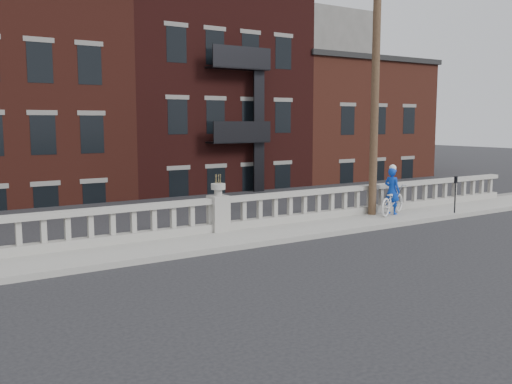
# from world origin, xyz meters

# --- Properties ---
(ground) EXTENTS (120.00, 120.00, 0.00)m
(ground) POSITION_xyz_m (0.00, 0.00, 0.00)
(ground) COLOR black
(ground) RESTS_ON ground
(sidewalk) EXTENTS (32.00, 2.20, 0.15)m
(sidewalk) POSITION_xyz_m (0.00, 3.00, 0.07)
(sidewalk) COLOR #98968D
(sidewalk) RESTS_ON ground
(balustrade) EXTENTS (28.00, 0.34, 1.03)m
(balustrade) POSITION_xyz_m (0.00, 3.95, 0.64)
(balustrade) COLOR #98968D
(balustrade) RESTS_ON sidewalk
(planter_pedestal) EXTENTS (0.55, 0.55, 1.76)m
(planter_pedestal) POSITION_xyz_m (0.00, 3.95, 0.83)
(planter_pedestal) COLOR #98968D
(planter_pedestal) RESTS_ON sidewalk
(lower_level) EXTENTS (80.00, 44.00, 20.80)m
(lower_level) POSITION_xyz_m (0.56, 23.04, 2.63)
(lower_level) COLOR #605E59
(lower_level) RESTS_ON ground
(utility_pole) EXTENTS (1.60, 0.28, 10.00)m
(utility_pole) POSITION_xyz_m (6.20, 3.60, 5.24)
(utility_pole) COLOR #422D1E
(utility_pole) RESTS_ON sidewalk
(parking_meter_c) EXTENTS (0.10, 0.09, 1.36)m
(parking_meter_c) POSITION_xyz_m (8.96, 2.15, 1.00)
(parking_meter_c) COLOR black
(parking_meter_c) RESTS_ON sidewalk
(bicycle) EXTENTS (2.13, 1.44, 1.06)m
(bicycle) POSITION_xyz_m (6.79, 3.20, 0.68)
(bicycle) COLOR silver
(bicycle) RESTS_ON sidewalk
(cyclist) EXTENTS (0.50, 0.67, 1.70)m
(cyclist) POSITION_xyz_m (6.86, 3.28, 1.00)
(cyclist) COLOR #0B34AA
(cyclist) RESTS_ON sidewalk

